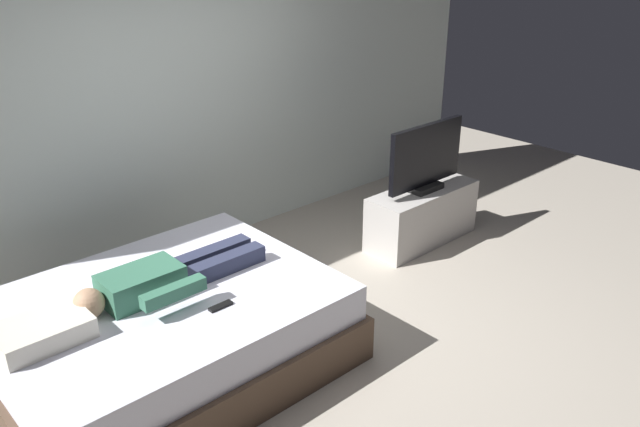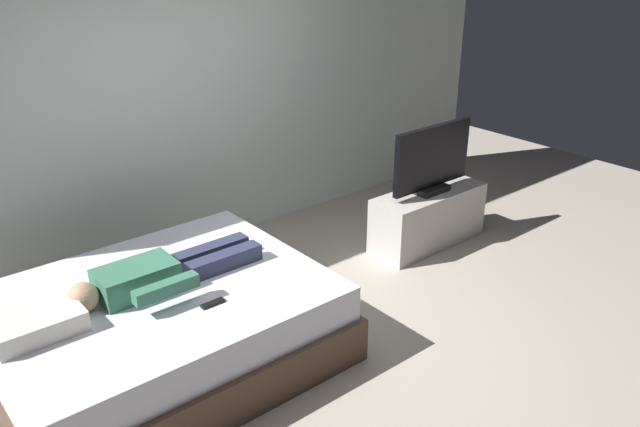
% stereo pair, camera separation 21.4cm
% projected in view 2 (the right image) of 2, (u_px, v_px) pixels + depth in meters
% --- Properties ---
extents(ground_plane, '(10.00, 10.00, 0.00)m').
position_uv_depth(ground_plane, '(327.00, 341.00, 4.42)').
color(ground_plane, '#ADA393').
extents(back_wall, '(6.40, 0.10, 2.80)m').
position_uv_depth(back_wall, '(216.00, 82.00, 5.46)').
color(back_wall, silver).
rests_on(back_wall, ground).
extents(bed, '(2.08, 1.64, 0.54)m').
position_uv_depth(bed, '(161.00, 328.00, 4.10)').
color(bed, brown).
rests_on(bed, ground).
extents(pillow, '(0.48, 0.34, 0.12)m').
position_uv_depth(pillow, '(36.00, 323.00, 3.54)').
color(pillow, silver).
rests_on(pillow, bed).
extents(person, '(1.26, 0.46, 0.18)m').
position_uv_depth(person, '(157.00, 275.00, 3.99)').
color(person, '#387056').
rests_on(person, bed).
extents(remote, '(0.15, 0.04, 0.02)m').
position_uv_depth(remote, '(213.00, 303.00, 3.83)').
color(remote, black).
rests_on(remote, bed).
extents(tv_stand, '(1.10, 0.40, 0.50)m').
position_uv_depth(tv_stand, '(428.00, 218.00, 5.69)').
color(tv_stand, '#B7B2AD').
rests_on(tv_stand, ground).
extents(tv, '(0.88, 0.20, 0.59)m').
position_uv_depth(tv, '(432.00, 160.00, 5.48)').
color(tv, black).
rests_on(tv, tv_stand).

